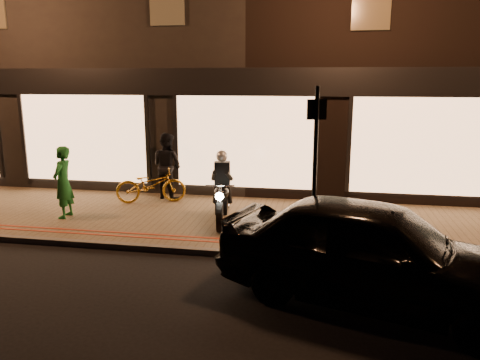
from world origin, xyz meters
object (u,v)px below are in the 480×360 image
sign_post (315,162)px  bicycle_gold (151,185)px  person_green (63,182)px  motorcycle (222,195)px  parked_car (373,251)px

sign_post → bicycle_gold: bearing=146.1°
bicycle_gold → person_green: size_ratio=1.07×
motorcycle → person_green: 3.63m
motorcycle → person_green: (-3.61, -0.29, 0.21)m
bicycle_gold → parked_car: 6.68m
motorcycle → parked_car: motorcycle is taller
sign_post → parked_car: sign_post is taller
parked_car → bicycle_gold: bearing=67.3°
motorcycle → sign_post: bearing=-45.5°
motorcycle → sign_post: 2.73m
motorcycle → parked_car: 4.23m
bicycle_gold → parked_car: bearing=-150.2°
motorcycle → bicycle_gold: motorcycle is taller
motorcycle → person_green: size_ratio=1.18×
sign_post → bicycle_gold: 5.16m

